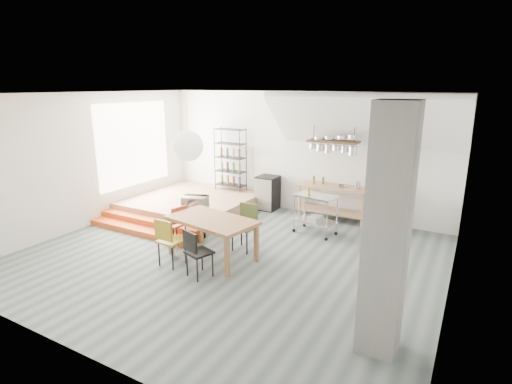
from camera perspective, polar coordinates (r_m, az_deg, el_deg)
The scene contains 26 objects.
floor at distance 8.22m, azimuth -3.88°, elevation -9.08°, with size 8.00×8.00×0.00m, color #4F595B.
wall_back at distance 10.75m, azimuth 6.22°, elevation 5.56°, with size 8.00×0.04×3.20m, color silver.
wall_left at distance 10.41m, azimuth -22.90°, elevation 4.16°, with size 0.04×7.00×3.20m, color silver.
wall_right at distance 6.51m, azimuth 26.91°, elevation -2.28°, with size 0.04×7.00×3.20m, color silver.
ceiling at distance 7.50m, azimuth -4.32°, elevation 13.82°, with size 8.00×7.00×0.02m, color white.
slope_ceiling at distance 9.49m, azimuth 15.10°, elevation 9.68°, with size 4.40×1.80×0.15m, color white.
window_pane at distance 11.33m, azimuth -16.99°, elevation 6.52°, with size 0.02×2.50×2.20m, color white.
platform at distance 11.05m, azimuth -9.14°, elevation -1.73°, with size 3.00×3.00×0.40m, color #A27851.
step_lower at distance 9.73m, azimuth -16.23°, elevation -5.33°, with size 3.00×0.35×0.13m, color #D55119.
step_upper at distance 9.94m, azimuth -14.83°, elevation -4.39°, with size 3.00×0.35×0.27m, color #D55119.
concrete_column at distance 5.14m, azimuth 18.21°, elevation -5.70°, with size 0.50×0.50×3.20m, color gray.
kitchen_counter at distance 10.26m, azimuth 10.95°, elevation -0.66°, with size 1.80×0.60×0.91m.
stove at distance 9.98m, azimuth 18.55°, elevation -2.49°, with size 0.60×0.60×1.18m.
pot_rack at distance 9.76m, azimuth 11.07°, elevation 6.65°, with size 1.20×0.50×1.43m.
wire_shelving at distance 11.46m, azimuth -3.68°, elevation 4.83°, with size 0.88×0.38×1.80m.
microwave_shelf at distance 9.36m, azimuth -8.64°, elevation -2.58°, with size 0.60×0.40×0.16m.
paper_lantern at distance 7.97m, azimuth -9.68°, elevation 6.50°, with size 0.60×0.60×0.60m, color white.
dining_table at distance 7.89m, azimuth -6.31°, elevation -4.42°, with size 1.89×1.26×0.83m.
chair_mustard at distance 7.72m, azimuth -12.41°, elevation -6.45°, with size 0.46×0.46×0.95m.
chair_black at distance 7.21m, azimuth -8.62°, elevation -8.13°, with size 0.52×0.52×0.90m.
chair_olive at distance 8.35m, azimuth -1.44°, elevation -4.40°, with size 0.45×0.45×0.96m.
chair_red at distance 8.71m, azimuth -11.29°, elevation -4.19°, with size 0.48×0.48×0.88m.
rolling_cart at distance 9.27m, azimuth 8.51°, elevation -2.41°, with size 1.02×0.68×0.93m.
mini_fridge at distance 11.05m, azimuth 1.66°, elevation -0.10°, with size 0.55×0.55×0.93m, color black.
microwave at distance 9.31m, azimuth -8.68°, elevation -1.54°, with size 0.57×0.39×0.32m, color beige.
bowl at distance 10.08m, azimuth 12.05°, elevation 0.82°, with size 0.20×0.20×0.05m, color silver.
Camera 1 is at (4.13, -6.26, 3.36)m, focal length 28.00 mm.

